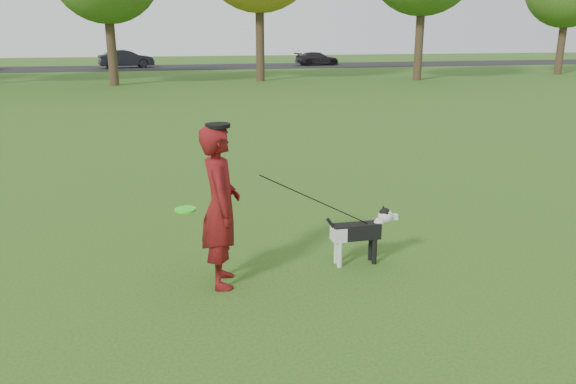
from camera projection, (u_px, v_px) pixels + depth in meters
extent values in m
plane|color=#285116|center=(330.00, 279.00, 6.56)|extent=(120.00, 120.00, 0.00)
cube|color=black|center=(180.00, 67.00, 44.00)|extent=(120.00, 7.00, 0.02)
imported|color=#5E0D11|center=(221.00, 207.00, 6.19)|extent=(0.49, 0.70, 1.83)
cube|color=black|center=(356.00, 231.00, 6.87)|extent=(0.59, 0.18, 0.19)
cube|color=silver|center=(339.00, 234.00, 6.83)|extent=(0.17, 0.19, 0.18)
cylinder|color=silver|center=(340.00, 255.00, 6.84)|extent=(0.06, 0.06, 0.32)
cylinder|color=silver|center=(336.00, 251.00, 6.96)|extent=(0.06, 0.06, 0.32)
cylinder|color=black|center=(374.00, 251.00, 6.93)|extent=(0.06, 0.06, 0.32)
cylinder|color=black|center=(371.00, 248.00, 7.06)|extent=(0.06, 0.06, 0.32)
cylinder|color=silver|center=(377.00, 226.00, 6.92)|extent=(0.20, 0.12, 0.21)
sphere|color=silver|center=(385.00, 216.00, 6.91)|extent=(0.18, 0.18, 0.18)
sphere|color=black|center=(385.00, 213.00, 6.90)|extent=(0.14, 0.14, 0.14)
cube|color=silver|center=(393.00, 217.00, 6.93)|extent=(0.12, 0.07, 0.06)
sphere|color=black|center=(398.00, 217.00, 6.95)|extent=(0.04, 0.04, 0.04)
cone|color=black|center=(387.00, 210.00, 6.84)|extent=(0.06, 0.06, 0.08)
cone|color=black|center=(383.00, 208.00, 6.93)|extent=(0.06, 0.06, 0.08)
cylinder|color=black|center=(334.00, 228.00, 6.79)|extent=(0.21, 0.04, 0.27)
cylinder|color=black|center=(372.00, 226.00, 6.90)|extent=(0.13, 0.13, 0.02)
imported|color=black|center=(126.00, 59.00, 42.94)|extent=(4.27, 2.30, 1.34)
imported|color=black|center=(317.00, 59.00, 46.27)|extent=(3.77, 1.82, 1.06)
cylinder|color=#34F51E|center=(185.00, 210.00, 6.02)|extent=(0.23, 0.23, 0.02)
cylinder|color=black|center=(218.00, 126.00, 5.94)|extent=(0.27, 0.27, 0.04)
cylinder|color=#38281C|center=(111.00, 44.00, 28.98)|extent=(0.48, 0.48, 4.20)
cylinder|color=#38281C|center=(260.00, 35.00, 31.53)|extent=(0.48, 0.48, 5.04)
cylinder|color=#38281C|center=(419.00, 37.00, 32.10)|extent=(0.48, 0.48, 4.83)
cylinder|color=#38281C|center=(561.00, 43.00, 36.47)|extent=(0.48, 0.48, 3.99)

